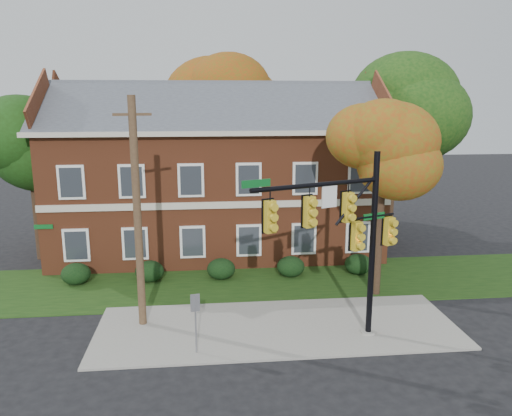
{
  "coord_description": "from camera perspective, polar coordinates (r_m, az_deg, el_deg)",
  "views": [
    {
      "loc": [
        -2.68,
        -16.87,
        8.77
      ],
      "look_at": [
        -0.64,
        3.0,
        4.4
      ],
      "focal_mm": 35.0,
      "sensor_mm": 36.0,
      "label": 1
    }
  ],
  "objects": [
    {
      "name": "sign_post",
      "position": [
        17.71,
        -6.94,
        -11.92
      ],
      "size": [
        0.33,
        0.11,
        2.24
      ],
      "rotation": [
        0.0,
        0.0,
        0.22
      ],
      "color": "slate",
      "rests_on": "ground"
    },
    {
      "name": "traffic_signal",
      "position": [
        17.77,
        10.21,
        -2.32
      ],
      "size": [
        5.89,
        2.44,
        6.99
      ],
      "rotation": [
        0.0,
        0.0,
        0.37
      ],
      "color": "gray",
      "rests_on": "ground"
    },
    {
      "name": "utility_pole",
      "position": [
        19.34,
        -13.41,
        -0.68
      ],
      "size": [
        1.37,
        0.43,
        8.92
      ],
      "rotation": [
        0.0,
        0.0,
        0.24
      ],
      "color": "#483221",
      "rests_on": "ground"
    },
    {
      "name": "hedge_far_left",
      "position": [
        25.76,
        -19.89,
        -7.09
      ],
      "size": [
        1.4,
        1.26,
        1.05
      ],
      "primitive_type": "ellipsoid",
      "color": "black",
      "rests_on": "ground"
    },
    {
      "name": "tree_far_rear",
      "position": [
        36.73,
        -2.78,
        12.44
      ],
      "size": [
        6.84,
        6.46,
        11.52
      ],
      "color": "black",
      "rests_on": "ground"
    },
    {
      "name": "sidewalk",
      "position": [
        20.08,
        2.46,
        -13.45
      ],
      "size": [
        14.0,
        5.0,
        0.08
      ],
      "primitive_type": "cube",
      "color": "gray",
      "rests_on": "ground"
    },
    {
      "name": "tree_near_right",
      "position": [
        22.3,
        15.02,
        6.51
      ],
      "size": [
        4.5,
        4.25,
        8.58
      ],
      "color": "black",
      "rests_on": "ground"
    },
    {
      "name": "apartment_building",
      "position": [
        29.08,
        -4.5,
        4.83
      ],
      "size": [
        18.8,
        8.8,
        9.74
      ],
      "color": "brown",
      "rests_on": "ground"
    },
    {
      "name": "ground",
      "position": [
        19.21,
        2.9,
        -14.85
      ],
      "size": [
        120.0,
        120.0,
        0.0
      ],
      "primitive_type": "plane",
      "color": "black",
      "rests_on": "ground"
    },
    {
      "name": "hedge_far_right",
      "position": [
        26.13,
        11.61,
        -6.31
      ],
      "size": [
        1.4,
        1.26,
        1.05
      ],
      "primitive_type": "ellipsoid",
      "color": "black",
      "rests_on": "ground"
    },
    {
      "name": "grass_strip",
      "position": [
        24.64,
        0.77,
        -8.46
      ],
      "size": [
        30.0,
        6.0,
        0.04
      ],
      "primitive_type": "cube",
      "color": "#193811",
      "rests_on": "ground"
    },
    {
      "name": "hedge_center",
      "position": [
        24.99,
        -4.01,
        -6.96
      ],
      "size": [
        1.4,
        1.26,
        1.05
      ],
      "primitive_type": "ellipsoid",
      "color": "black",
      "rests_on": "ground"
    },
    {
      "name": "hedge_right",
      "position": [
        25.32,
        3.98,
        -6.69
      ],
      "size": [
        1.4,
        1.26,
        1.05
      ],
      "primitive_type": "ellipsoid",
      "color": "black",
      "rests_on": "ground"
    },
    {
      "name": "hedge_left",
      "position": [
        25.14,
        -12.07,
        -7.09
      ],
      "size": [
        1.4,
        1.26,
        1.05
      ],
      "primitive_type": "ellipsoid",
      "color": "black",
      "rests_on": "ground"
    },
    {
      "name": "tree_left_rear",
      "position": [
        29.23,
        -24.09,
        7.18
      ],
      "size": [
        5.4,
        5.1,
        8.88
      ],
      "color": "black",
      "rests_on": "ground"
    },
    {
      "name": "tree_right_rear",
      "position": [
        32.03,
        16.42,
        10.69
      ],
      "size": [
        6.3,
        5.95,
        10.62
      ],
      "color": "black",
      "rests_on": "ground"
    }
  ]
}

